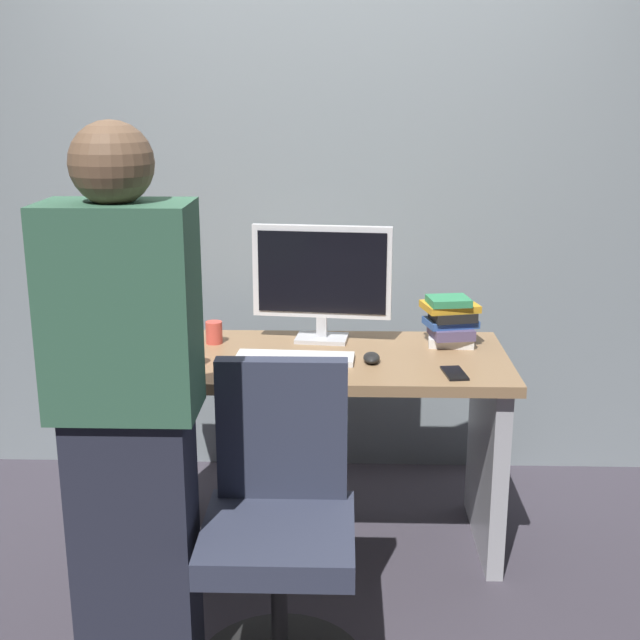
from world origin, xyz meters
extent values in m
plane|color=#3D3842|center=(0.00, 0.00, 0.00)|extent=(9.00, 9.00, 0.00)
cube|color=gray|center=(0.00, 0.74, 1.50)|extent=(6.40, 0.10, 3.00)
cube|color=#93704C|center=(0.00, 0.00, 0.74)|extent=(1.39, 0.66, 0.04)
cube|color=#B2B2B7|center=(-0.64, 0.00, 0.36)|extent=(0.06, 0.58, 0.72)
cube|color=#B2B2B7|center=(0.64, 0.00, 0.36)|extent=(0.06, 0.58, 0.72)
cylinder|color=black|center=(-0.10, -0.81, 0.23)|extent=(0.05, 0.05, 0.39)
cube|color=#33384C|center=(-0.10, -0.81, 0.46)|extent=(0.44, 0.44, 0.08)
cube|color=#33384C|center=(-0.10, -0.62, 0.72)|extent=(0.40, 0.06, 0.44)
cube|color=#262838|center=(-0.51, -0.82, 0.42)|extent=(0.34, 0.20, 0.85)
cube|color=#38664C|center=(-0.51, -0.82, 1.14)|extent=(0.40, 0.24, 0.58)
sphere|color=brown|center=(-0.51, -0.82, 1.53)|extent=(0.22, 0.22, 0.22)
cube|color=silver|center=(0.00, 0.20, 0.76)|extent=(0.21, 0.16, 0.02)
cube|color=silver|center=(0.00, 0.20, 0.81)|extent=(0.04, 0.03, 0.08)
cube|color=silver|center=(0.00, 0.20, 1.03)|extent=(0.54, 0.09, 0.36)
cube|color=black|center=(0.00, 0.18, 1.03)|extent=(0.49, 0.06, 0.32)
cube|color=white|center=(-0.09, -0.07, 0.77)|extent=(0.44, 0.15, 0.02)
ellipsoid|color=black|center=(0.19, -0.08, 0.77)|extent=(0.06, 0.10, 0.03)
cylinder|color=#D84C3F|center=(-0.45, -0.14, 0.80)|extent=(0.07, 0.07, 0.09)
cylinder|color=#D84C3F|center=(-0.42, 0.14, 0.80)|extent=(0.06, 0.06, 0.09)
cube|color=white|center=(0.50, 0.15, 0.77)|extent=(0.18, 0.14, 0.04)
cube|color=#594C72|center=(0.50, 0.14, 0.81)|extent=(0.17, 0.18, 0.04)
cube|color=#3359A5|center=(0.50, 0.16, 0.85)|extent=(0.22, 0.17, 0.03)
cube|color=black|center=(0.50, 0.14, 0.88)|extent=(0.18, 0.15, 0.04)
cube|color=gold|center=(0.49, 0.16, 0.91)|extent=(0.23, 0.20, 0.03)
cube|color=#338C59|center=(0.48, 0.14, 0.93)|extent=(0.17, 0.15, 0.03)
cube|color=black|center=(0.47, -0.20, 0.76)|extent=(0.09, 0.15, 0.01)
camera|label=1|loc=(0.09, -2.98, 1.71)|focal=47.23mm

